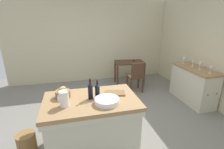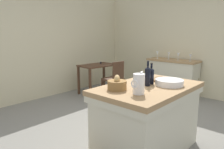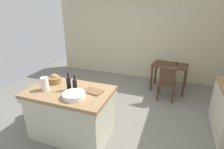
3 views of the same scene
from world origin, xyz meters
The scene contains 12 objects.
ground_plane centered at (0.00, 0.00, 0.00)m, with size 6.76×6.76×0.00m, color slate.
wall_back centered at (0.00, 2.60, 1.30)m, with size 5.32×0.12×2.60m, color beige.
island_table centered at (-0.44, -0.66, 0.48)m, with size 1.43×0.89×0.90m.
writing_desk centered at (1.08, 1.84, 0.63)m, with size 0.96×0.65×0.80m.
wooden_chair centered at (1.06, 1.25, 0.48)m, with size 0.42×0.42×0.89m.
pitcher centered at (-0.83, -0.78, 1.01)m, with size 0.17×0.13×0.27m.
wash_bowl centered at (-0.24, -0.84, 0.93)m, with size 0.36×0.36×0.08m, color white.
bread_basket centered at (-0.86, -0.49, 0.96)m, with size 0.23×0.23×0.18m.
cutting_board centered at (-0.04, -0.56, 0.91)m, with size 0.31×0.20×0.02m, color brown.
wine_bottle_dark centered at (-0.34, -0.63, 1.01)m, with size 0.07×0.07×0.28m.
wine_bottle_amber centered at (-0.45, -0.64, 1.03)m, with size 0.07×0.07×0.32m.
wicker_hamper centered at (-1.50, -0.46, 0.15)m, with size 0.30×0.30×0.31m, color olive.
Camera 3 is at (1.17, -2.94, 2.26)m, focal length 28.64 mm.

